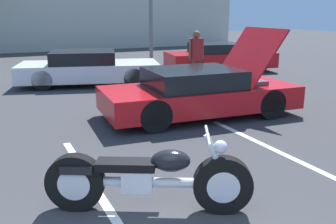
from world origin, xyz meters
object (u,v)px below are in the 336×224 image
parked_car_mid_right_row (88,68)px  parked_car_right_row (219,57)px  motorcycle (148,179)px  show_car_hood_open (200,92)px  spectator_near_motorcycle (196,54)px

parked_car_mid_right_row → parked_car_right_row: parked_car_right_row is taller
motorcycle → show_car_hood_open: size_ratio=0.50×
parked_car_mid_right_row → parked_car_right_row: bearing=21.5°
motorcycle → parked_car_mid_right_row: (1.41, 8.56, 0.13)m
motorcycle → show_car_hood_open: show_car_hood_open is taller
motorcycle → parked_car_mid_right_row: bearing=108.3°
motorcycle → parked_car_right_row: (6.93, 9.08, 0.15)m
motorcycle → spectator_near_motorcycle: (4.32, 6.42, 0.66)m
parked_car_mid_right_row → spectator_near_motorcycle: 3.65m
motorcycle → show_car_hood_open: bearing=79.3°
parked_car_right_row → spectator_near_motorcycle: (-2.61, -2.66, 0.51)m
motorcycle → parked_car_right_row: bearing=80.3°
show_car_hood_open → parked_car_mid_right_row: size_ratio=0.94×
parked_car_mid_right_row → parked_car_right_row: 5.54m
parked_car_right_row → spectator_near_motorcycle: bearing=-123.4°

